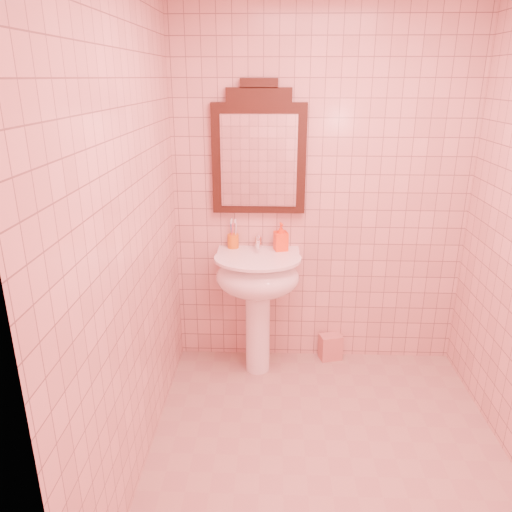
{
  "coord_description": "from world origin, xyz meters",
  "views": [
    {
      "loc": [
        -0.32,
        -2.24,
        1.99
      ],
      "look_at": [
        -0.42,
        0.55,
        0.98
      ],
      "focal_mm": 35.0,
      "sensor_mm": 36.0,
      "label": 1
    }
  ],
  "objects_px": {
    "pedestal_sink": "(258,285)",
    "toothbrush_cup": "(233,241)",
    "mirror": "(259,153)",
    "soap_dispenser": "(281,237)",
    "towel": "(330,347)"
  },
  "relations": [
    {
      "from": "pedestal_sink",
      "to": "toothbrush_cup",
      "type": "bearing_deg",
      "value": 135.31
    },
    {
      "from": "soap_dispenser",
      "to": "pedestal_sink",
      "type": "bearing_deg",
      "value": -151.67
    },
    {
      "from": "pedestal_sink",
      "to": "mirror",
      "type": "relative_size",
      "value": 1.0
    },
    {
      "from": "mirror",
      "to": "towel",
      "type": "distance_m",
      "value": 1.52
    },
    {
      "from": "towel",
      "to": "soap_dispenser",
      "type": "bearing_deg",
      "value": -175.55
    },
    {
      "from": "mirror",
      "to": "towel",
      "type": "height_order",
      "value": "mirror"
    },
    {
      "from": "mirror",
      "to": "toothbrush_cup",
      "type": "xyz_separation_m",
      "value": [
        -0.18,
        -0.03,
        -0.6
      ]
    },
    {
      "from": "pedestal_sink",
      "to": "mirror",
      "type": "bearing_deg",
      "value": 90.0
    },
    {
      "from": "soap_dispenser",
      "to": "toothbrush_cup",
      "type": "bearing_deg",
      "value": 159.85
    },
    {
      "from": "soap_dispenser",
      "to": "towel",
      "type": "height_order",
      "value": "soap_dispenser"
    },
    {
      "from": "soap_dispenser",
      "to": "mirror",
      "type": "bearing_deg",
      "value": 144.06
    },
    {
      "from": "toothbrush_cup",
      "to": "mirror",
      "type": "bearing_deg",
      "value": 8.23
    },
    {
      "from": "mirror",
      "to": "towel",
      "type": "bearing_deg",
      "value": -3.46
    },
    {
      "from": "toothbrush_cup",
      "to": "soap_dispenser",
      "type": "height_order",
      "value": "soap_dispenser"
    },
    {
      "from": "toothbrush_cup",
      "to": "soap_dispenser",
      "type": "relative_size",
      "value": 0.94
    }
  ]
}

